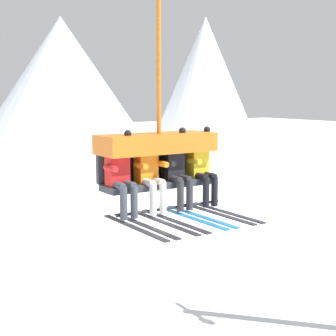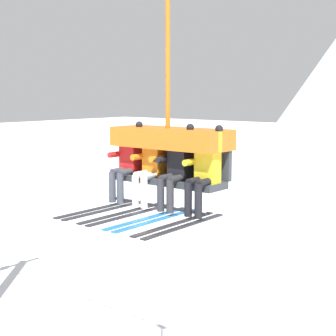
{
  "view_description": "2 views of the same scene",
  "coord_description": "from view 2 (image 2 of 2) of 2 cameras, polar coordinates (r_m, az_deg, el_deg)",
  "views": [
    {
      "loc": [
        -5.4,
        -7.57,
        6.63
      ],
      "look_at": [
        -0.93,
        -0.88,
        5.48
      ],
      "focal_mm": 55.0,
      "sensor_mm": 36.0,
      "label": 1
    },
    {
      "loc": [
        3.87,
        -6.78,
        6.53
      ],
      "look_at": [
        -0.95,
        -0.92,
        5.44
      ],
      "focal_mm": 55.0,
      "sensor_mm": 36.0,
      "label": 2
    }
  ],
  "objects": [
    {
      "name": "skier_black",
      "position": [
        7.55,
        0.79,
        0.01
      ],
      "size": [
        0.48,
        1.7,
        1.34
      ],
      "color": "black"
    },
    {
      "name": "skier_orange",
      "position": [
        7.87,
        -2.12,
        0.19
      ],
      "size": [
        0.46,
        1.7,
        1.23
      ],
      "color": "orange"
    },
    {
      "name": "skier_yellow",
      "position": [
        7.25,
        3.89,
        -0.35
      ],
      "size": [
        0.48,
        1.7,
        1.34
      ],
      "color": "yellow"
    },
    {
      "name": "skier_red",
      "position": [
        8.21,
        -4.7,
        0.65
      ],
      "size": [
        0.48,
        1.7,
        1.34
      ],
      "color": "red"
    },
    {
      "name": "chairlift_chair",
      "position": [
        7.84,
        0.31,
        2.6
      ],
      "size": [
        1.93,
        0.74,
        3.76
      ],
      "color": "#33383D"
    }
  ]
}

